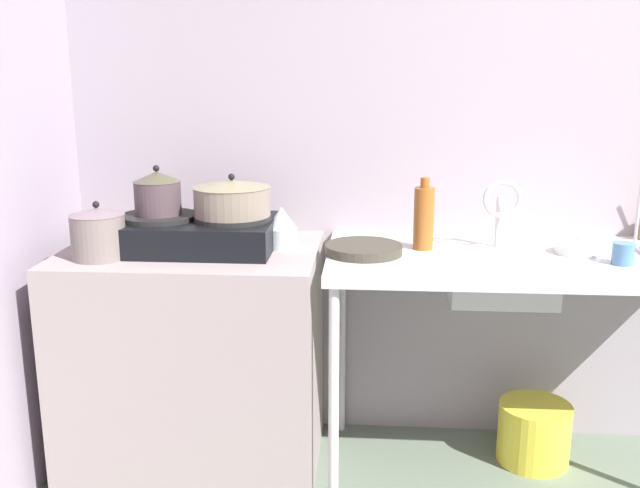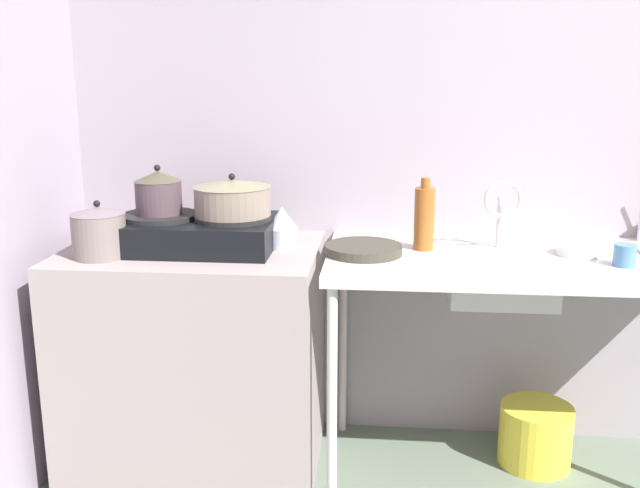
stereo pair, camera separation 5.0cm
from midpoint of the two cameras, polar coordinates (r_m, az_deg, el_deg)
name	(u,v)px [view 2 (the right image)]	position (r m, az deg, el deg)	size (l,w,h in m)	color
counter_concrete	(197,357)	(2.85, -9.32, -8.90)	(0.95, 0.67, 0.87)	gray
counter_sink	(533,273)	(2.69, 17.12, -2.24)	(1.48, 0.67, 0.87)	silver
stove	(197,232)	(2.69, -9.27, 0.95)	(0.58, 0.39, 0.13)	black
pot_on_left_burner	(158,192)	(2.70, -12.24, 4.05)	(0.17, 0.17, 0.18)	#48383E
pot_on_right_burner	(232,197)	(2.63, -6.46, 3.71)	(0.28, 0.28, 0.15)	#7A6C5E
pot_beside_stove	(99,232)	(2.63, -16.71, 0.92)	(0.19, 0.19, 0.21)	slate
percolator	(282,228)	(2.66, -2.52, 1.30)	(0.12, 0.12, 0.16)	silver
sink_basin	(501,280)	(2.63, 14.76, -2.76)	(0.37, 0.28, 0.15)	silver
faucet	(503,204)	(2.69, 14.88, 3.12)	(0.14, 0.08, 0.26)	silver
frying_pan	(363,249)	(2.59, 4.04, -0.43)	(0.28, 0.28, 0.03)	#38352A
cup_by_rack	(624,255)	(2.64, 23.62, -0.83)	(0.07, 0.07, 0.08)	teal
small_bowl_on_drainboard	(579,250)	(2.74, 20.42, -0.46)	(0.15, 0.15, 0.04)	silver
bottle_by_sink	(424,218)	(2.66, 8.86, 2.07)	(0.08, 0.08, 0.27)	#95531F
bucket_on_floor	(535,435)	(3.05, 17.27, -14.34)	(0.28, 0.28, 0.24)	yellow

